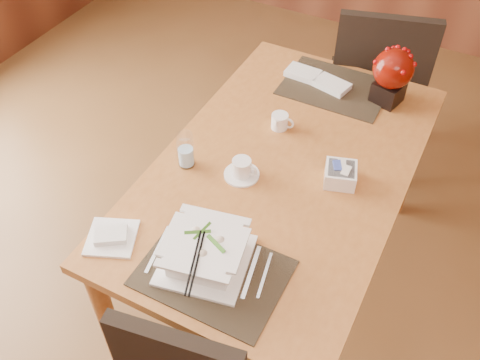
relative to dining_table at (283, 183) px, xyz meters
The scene contains 12 objects.
dining_table is the anchor object (origin of this frame).
placemat_near 0.56m from the dining_table, 90.00° to the right, with size 0.45×0.33×0.01m, color black.
placemat_far 0.56m from the dining_table, 90.00° to the left, with size 0.45×0.33×0.01m, color black.
soup_setting 0.55m from the dining_table, 94.55° to the right, with size 0.32×0.32×0.11m.
coffee_cup 0.21m from the dining_table, 134.03° to the right, with size 0.13×0.13×0.08m.
water_glass 0.41m from the dining_table, 153.49° to the right, with size 0.06×0.06×0.15m, color white.
creamer_jug 0.26m from the dining_table, 119.19° to the left, with size 0.09×0.09×0.06m, color white, non-canonical shape.
sugar_caddy 0.25m from the dining_table, ahead, with size 0.11×0.11×0.07m, color white.
berry_decor 0.65m from the dining_table, 68.06° to the left, with size 0.17×0.17×0.25m.
napkins_far 0.57m from the dining_table, 97.82° to the left, with size 0.30×0.11×0.03m, color white, non-canonical shape.
bread_plate 0.70m from the dining_table, 122.13° to the right, with size 0.16×0.16×0.01m, color white.
far_chair 0.93m from the dining_table, 83.64° to the left, with size 0.58×0.58×1.00m.
Camera 1 is at (0.52, -0.76, 2.16)m, focal length 40.00 mm.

